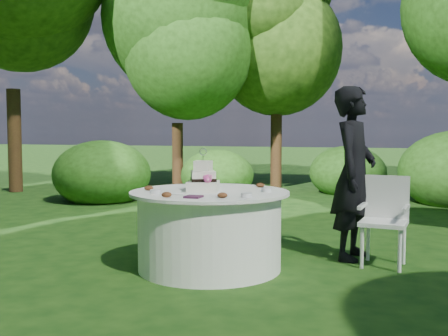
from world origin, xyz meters
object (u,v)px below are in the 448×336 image
(cake, at_px, (203,180))
(chair, at_px, (385,214))
(table, at_px, (210,230))
(guest, at_px, (354,173))
(napkins, at_px, (193,197))

(cake, bearing_deg, chair, 24.78)
(table, distance_m, cake, 0.50)
(table, height_order, chair, chair)
(guest, xyz_separation_m, chair, (0.33, -0.16, -0.39))
(table, relative_size, cake, 3.71)
(napkins, xyz_separation_m, table, (-0.05, 0.53, -0.39))
(napkins, distance_m, table, 0.66)
(napkins, distance_m, cake, 0.51)
(napkins, xyz_separation_m, cake, (-0.10, 0.49, 0.10))
(napkins, relative_size, guest, 0.08)
(table, xyz_separation_m, cake, (-0.05, -0.04, 0.50))
(napkins, bearing_deg, guest, 48.69)
(cake, bearing_deg, napkins, -78.74)
(table, xyz_separation_m, chair, (1.63, 0.73, 0.13))
(napkins, bearing_deg, chair, 38.65)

